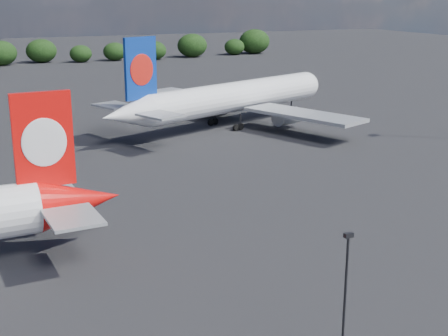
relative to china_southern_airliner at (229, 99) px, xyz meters
name	(u,v)px	position (x,y,z in m)	size (l,w,h in m)	color
china_southern_airliner	(229,99)	(0.00, 0.00, 0.00)	(48.67, 46.84, 16.50)	white
apron_lamp_post	(345,296)	(-23.43, -70.34, 0.29)	(0.55, 0.30, 9.36)	black
billboard_yellow	(7,53)	(-26.65, 119.73, -1.15)	(5.00, 0.30, 5.50)	gold
horizon_treeline	(11,53)	(-25.64, 118.31, -1.19)	(202.51, 16.00, 9.32)	black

